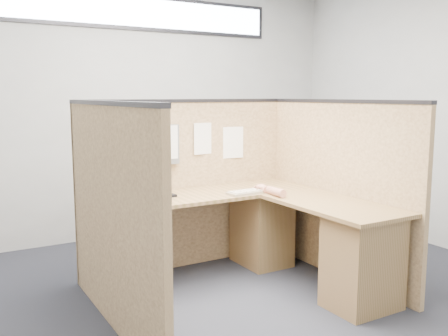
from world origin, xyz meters
TOP-DOWN VIEW (x-y plane):
  - floor at (0.00, 0.00)m, footprint 5.00×5.00m
  - wall_back at (0.00, 2.25)m, footprint 5.00×0.00m
  - clerestory_window at (0.00, 2.23)m, footprint 3.30×0.04m
  - cubicle_partitions at (0.00, 0.43)m, footprint 2.06×1.83m
  - l_desk at (0.18, 0.29)m, footprint 1.95×1.75m
  - laptop at (-0.46, 0.84)m, footprint 0.38×0.37m
  - keyboard at (0.34, 0.48)m, footprint 0.43×0.17m
  - mouse at (0.45, 0.48)m, footprint 0.11×0.07m
  - hand_forearm at (0.46, 0.34)m, footprint 0.10×0.37m
  - blue_poster at (-0.88, 0.97)m, footprint 0.18×0.03m
  - american_flag at (-0.69, 0.96)m, footprint 0.21×0.01m
  - file_holder at (-0.25, 0.94)m, footprint 0.27×0.05m
  - paper_left at (0.16, 0.97)m, footprint 0.22×0.03m
  - paper_right at (0.46, 0.97)m, footprint 0.23×0.02m

SIDE VIEW (x-z plane):
  - floor at x=0.00m, z-range 0.00..0.00m
  - l_desk at x=0.18m, z-range 0.03..0.76m
  - keyboard at x=0.34m, z-range 0.73..0.76m
  - mouse at x=0.45m, z-range 0.73..0.77m
  - hand_forearm at x=0.46m, z-range 0.73..0.80m
  - cubicle_partitions at x=0.00m, z-range 0.00..1.53m
  - laptop at x=-0.46m, z-range 0.66..0.92m
  - paper_right at x=0.46m, z-range 0.97..1.27m
  - file_holder at x=-0.25m, z-range 0.97..1.31m
  - paper_left at x=0.16m, z-range 1.03..1.31m
  - american_flag at x=-0.69m, z-range 1.08..1.43m
  - blue_poster at x=-0.88m, z-range 1.19..1.43m
  - wall_back at x=0.00m, z-range -1.10..3.90m
  - clerestory_window at x=0.00m, z-range 2.26..2.64m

